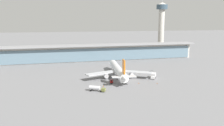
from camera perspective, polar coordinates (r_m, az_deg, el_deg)
The scene contains 12 objects.
ground_plane at distance 150.33m, azimuth 1.07°, elevation -3.37°, with size 1200.00×1200.00×0.00m, color slate.
airliner_on_stand at distance 147.28m, azimuth 1.54°, elevation -1.79°, with size 42.86×56.07×14.93m.
service_truck_near_nose_white at distance 147.91m, azimuth 10.39°, elevation -3.11°, with size 5.91×7.37×3.10m.
service_truck_under_wing_blue at distance 159.66m, azimuth 8.78°, elevation -2.36°, with size 5.85×5.68×2.70m.
service_truck_mid_apron_red at distance 135.23m, azimuth -0.13°, elevation -4.62°, with size 2.94×6.93×2.70m.
service_truck_by_tail_olive at distance 119.18m, azimuth -3.88°, elevation -6.31°, with size 8.60×6.17×2.95m.
terminal_building at distance 206.49m, azimuth -3.25°, elevation 2.70°, with size 183.60×12.80×15.20m.
control_tower at distance 258.46m, azimuth 12.29°, elevation 9.71°, with size 12.00×12.00×60.59m.
safety_cone_alpha at distance 134.26m, azimuth 6.76°, elevation -5.03°, with size 0.62×0.62×0.70m.
safety_cone_bravo at distance 124.72m, azimuth -3.14°, elevation -6.20°, with size 0.62×0.62×0.70m.
safety_cone_charlie at distance 127.29m, azimuth -2.18°, elevation -5.84°, with size 0.62×0.62×0.70m.
safety_cone_delta at distance 135.65m, azimuth 11.27°, elevation -5.00°, with size 0.62×0.62×0.70m.
Camera 1 is at (-37.85, -140.83, 36.49)m, focal length 36.41 mm.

